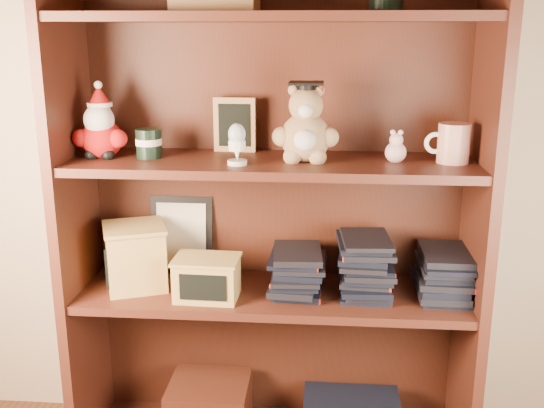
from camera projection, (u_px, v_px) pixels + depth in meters
The scene contains 16 objects.
bookcase at pixel (273, 213), 1.89m from camera, with size 1.20×0.35×1.60m.
shelf_lower at pixel (272, 295), 1.91m from camera, with size 1.14×0.33×0.02m.
shelf_upper at pixel (272, 164), 1.80m from camera, with size 1.14×0.33×0.02m.
santa_plush at pixel (101, 129), 1.81m from camera, with size 0.16×0.11×0.22m.
teachers_tin at pixel (149, 143), 1.81m from camera, with size 0.07×0.07×0.08m.
chalkboard_plaque at pixel (235, 126), 1.90m from camera, with size 0.13×0.07×0.16m.
egg_cup at pixel (237, 143), 1.72m from camera, with size 0.05×0.05×0.11m.
grad_teddy_bear at pixel (306, 131), 1.76m from camera, with size 0.19×0.16×0.23m.
pink_figurine at pixel (396, 149), 1.76m from camera, with size 0.06×0.06×0.09m.
teacher_mug at pixel (453, 143), 1.74m from camera, with size 0.12×0.09×0.11m.
certificate_frame at pixel (182, 235), 2.03m from camera, with size 0.20×0.05×0.25m.
treats_box at pixel (135, 256), 1.91m from camera, with size 0.23×0.23×0.19m.
pencils_box at pixel (207, 278), 1.84m from camera, with size 0.19×0.14×0.12m.
book_stack_left at pixel (297, 272), 1.88m from camera, with size 0.14×0.20×0.13m.
book_stack_mid at pixel (366, 263), 1.86m from camera, with size 0.14×0.20×0.19m.
book_stack_right at pixel (443, 276), 1.85m from camera, with size 0.14×0.20×0.13m.
Camera 1 is at (0.34, -0.45, 1.31)m, focal length 42.00 mm.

